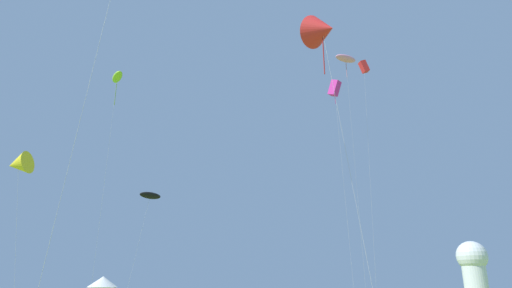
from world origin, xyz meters
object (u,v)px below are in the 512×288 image
(kite_magenta_box, at_px, (335,88))
(kite_lime_parafoil, at_px, (117,77))
(observatory_dome, at_px, (473,264))
(festival_tent_right, at_px, (103,285))
(kite_black_parafoil, at_px, (150,196))
(kite_pink_parafoil, at_px, (346,59))
(kite_yellow_delta, at_px, (18,164))
(kite_red_delta, at_px, (322,30))
(kite_red_box, at_px, (364,67))

(kite_magenta_box, xyz_separation_m, kite_lime_parafoil, (-29.96, -0.76, -1.68))
(observatory_dome, bearing_deg, kite_magenta_box, -143.51)
(festival_tent_right, relative_size, observatory_dome, 0.40)
(kite_black_parafoil, bearing_deg, kite_pink_parafoil, 2.96)
(kite_yellow_delta, relative_size, kite_black_parafoil, 0.92)
(kite_red_delta, relative_size, kite_yellow_delta, 1.55)
(kite_magenta_box, distance_m, kite_pink_parafoil, 12.52)
(kite_magenta_box, bearing_deg, kite_red_delta, -113.99)
(kite_pink_parafoil, relative_size, kite_lime_parafoil, 1.40)
(kite_yellow_delta, distance_m, kite_black_parafoil, 22.26)
(festival_tent_right, xyz_separation_m, observatory_dome, (73.57, 15.56, 4.44))
(kite_red_box, bearing_deg, observatory_dome, 39.33)
(kite_pink_parafoil, bearing_deg, kite_magenta_box, -127.41)
(kite_yellow_delta, height_order, kite_magenta_box, kite_magenta_box)
(kite_yellow_delta, relative_size, observatory_dome, 1.16)
(kite_black_parafoil, xyz_separation_m, kite_lime_parafoil, (-5.02, -6.00, 14.01))
(kite_red_box, bearing_deg, kite_black_parafoil, 172.22)
(festival_tent_right, height_order, observatory_dome, observatory_dome)
(kite_lime_parafoil, relative_size, observatory_dome, 2.55)
(kite_pink_parafoil, bearing_deg, kite_black_parafoil, -177.04)
(festival_tent_right, bearing_deg, kite_lime_parafoil, -85.99)
(kite_pink_parafoil, relative_size, kite_red_box, 1.12)
(kite_yellow_delta, height_order, observatory_dome, kite_yellow_delta)
(kite_black_parafoil, bearing_deg, kite_red_box, -7.78)
(kite_magenta_box, distance_m, kite_red_box, 7.20)
(kite_black_parafoil, bearing_deg, observatory_dome, 21.22)
(kite_red_box, distance_m, kite_lime_parafoil, 36.00)
(kite_lime_parafoil, xyz_separation_m, festival_tent_right, (-1.16, 16.60, -25.39))
(kite_red_delta, distance_m, observatory_dome, 83.15)
(kite_black_parafoil, xyz_separation_m, kite_red_box, (30.39, -4.15, 20.27))
(kite_red_delta, relative_size, kite_red_box, 0.56)
(kite_yellow_delta, xyz_separation_m, festival_tent_right, (4.17, 30.25, -9.80))
(kite_red_box, height_order, festival_tent_right, kite_red_box)
(kite_red_delta, relative_size, kite_black_parafoil, 1.43)
(kite_magenta_box, bearing_deg, observatory_dome, 36.49)
(kite_magenta_box, height_order, kite_black_parafoil, kite_magenta_box)
(kite_red_delta, xyz_separation_m, kite_black_parafoil, (-11.89, 34.58, -5.03))
(kite_pink_parafoil, height_order, kite_red_box, kite_pink_parafoil)
(kite_magenta_box, height_order, festival_tent_right, kite_magenta_box)
(kite_red_delta, relative_size, festival_tent_right, 4.45)
(kite_pink_parafoil, distance_m, kite_red_box, 7.31)
(kite_red_delta, xyz_separation_m, observatory_dome, (55.50, 60.74, -11.97))
(kite_magenta_box, relative_size, kite_red_box, 0.87)
(kite_red_delta, height_order, festival_tent_right, kite_red_delta)
(kite_lime_parafoil, distance_m, festival_tent_right, 30.36)
(kite_black_parafoil, distance_m, kite_lime_parafoil, 16.04)
(kite_red_delta, distance_m, festival_tent_right, 51.35)
(festival_tent_right, bearing_deg, kite_pink_parafoil, -13.99)
(kite_red_delta, distance_m, kite_black_parafoil, 36.91)
(kite_magenta_box, bearing_deg, kite_yellow_delta, -157.79)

